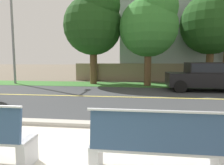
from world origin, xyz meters
TOP-DOWN VIEW (x-y plane):
  - ground_plane at (0.00, 8.00)m, footprint 140.00×140.00m
  - curb_edge at (0.00, 2.35)m, footprint 44.00×0.30m
  - street_asphalt at (0.00, 6.50)m, footprint 52.00×8.00m
  - road_centre_line at (0.00, 6.50)m, footprint 48.00×0.14m
  - far_verge_grass at (0.00, 11.26)m, footprint 48.00×2.80m
  - bench_right at (1.40, 0.31)m, footprint 1.85×0.48m
  - car_black_near at (4.91, 8.90)m, footprint 4.30×1.86m
  - streetlamp at (-7.50, 11.05)m, footprint 0.24×2.10m
  - shade_tree_far_left at (-1.81, 11.35)m, footprint 4.01×4.01m
  - shade_tree_left at (1.91, 10.78)m, footprint 3.73×3.73m
  - shade_tree_centre at (6.15, 12.03)m, footprint 4.09×4.09m
  - garden_wall at (2.60, 13.85)m, footprint 13.00×0.36m
  - house_across_street at (5.02, 17.05)m, footprint 11.48×6.91m

SIDE VIEW (x-z plane):
  - ground_plane at x=0.00m, z-range 0.00..0.00m
  - street_asphalt at x=0.00m, z-range 0.00..0.01m
  - far_verge_grass at x=0.00m, z-range 0.00..0.02m
  - road_centre_line at x=0.00m, z-range 0.01..0.01m
  - curb_edge at x=0.00m, z-range 0.00..0.11m
  - bench_right at x=1.40m, z-range -0.05..0.96m
  - garden_wall at x=2.60m, z-range 0.00..1.40m
  - car_black_near at x=4.91m, z-range 0.08..1.62m
  - house_across_street at x=5.02m, z-range 0.05..7.36m
  - shade_tree_left at x=1.91m, z-range 0.92..7.06m
  - shade_tree_far_left at x=-1.81m, z-range 0.99..7.61m
  - streetlamp at x=-7.50m, z-range 0.52..8.20m
  - shade_tree_centre at x=6.15m, z-range 1.01..7.76m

